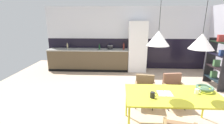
# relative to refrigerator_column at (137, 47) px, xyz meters

# --- Properties ---
(ground_plane) EXTENTS (9.05, 9.05, 0.00)m
(ground_plane) POSITION_rel_refrigerator_column_xyz_m (-0.40, -3.06, -1.03)
(ground_plane) COLOR tan
(back_wall_splashback_dark) EXTENTS (6.94, 0.12, 1.32)m
(back_wall_splashback_dark) POSITION_rel_refrigerator_column_xyz_m (-0.40, 0.36, -0.37)
(back_wall_splashback_dark) COLOR black
(back_wall_splashback_dark) RESTS_ON ground
(back_wall_panel_upper) EXTENTS (6.94, 0.12, 1.32)m
(back_wall_panel_upper) POSITION_rel_refrigerator_column_xyz_m (-0.40, 0.36, 0.95)
(back_wall_panel_upper) COLOR silver
(back_wall_panel_upper) RESTS_ON back_wall_splashback_dark
(kitchen_counter) EXTENTS (3.36, 0.63, 0.90)m
(kitchen_counter) POSITION_rel_refrigerator_column_xyz_m (-2.05, -0.00, -0.57)
(kitchen_counter) COLOR #4C3E2A
(kitchen_counter) RESTS_ON ground
(refrigerator_column) EXTENTS (0.74, 0.60, 2.05)m
(refrigerator_column) POSITION_rel_refrigerator_column_xyz_m (0.00, 0.00, 0.00)
(refrigerator_column) COLOR silver
(refrigerator_column) RESTS_ON ground
(dining_table) EXTENTS (1.75, 0.90, 0.76)m
(dining_table) POSITION_rel_refrigerator_column_xyz_m (0.26, -3.72, -0.31)
(dining_table) COLOR gold
(dining_table) RESTS_ON ground
(armchair_corner_seat) EXTENTS (0.54, 0.53, 0.81)m
(armchair_corner_seat) POSITION_rel_refrigerator_column_xyz_m (0.61, -2.78, -0.53)
(armchair_corner_seat) COLOR brown
(armchair_corner_seat) RESTS_ON ground
(armchair_by_stool) EXTENTS (0.54, 0.53, 0.75)m
(armchair_by_stool) POSITION_rel_refrigerator_column_xyz_m (-0.10, -2.78, -0.54)
(armchair_by_stool) COLOR brown
(armchair_by_stool) RESTS_ON ground
(fruit_bowl) EXTENTS (0.33, 0.33, 0.09)m
(fruit_bowl) POSITION_rel_refrigerator_column_xyz_m (0.92, -3.54, -0.21)
(fruit_bowl) COLOR #4C704C
(fruit_bowl) RESTS_ON dining_table
(open_book) EXTENTS (0.26, 0.23, 0.02)m
(open_book) POSITION_rel_refrigerator_column_xyz_m (0.11, -3.71, -0.27)
(open_book) COLOR white
(open_book) RESTS_ON dining_table
(mug_glass_clear) EXTENTS (0.13, 0.08, 0.11)m
(mug_glass_clear) POSITION_rel_refrigerator_column_xyz_m (-0.15, -3.87, -0.22)
(mug_glass_clear) COLOR black
(mug_glass_clear) RESTS_ON dining_table
(mug_tall_blue) EXTENTS (0.12, 0.07, 0.09)m
(mug_tall_blue) POSITION_rel_refrigerator_column_xyz_m (0.71, -3.67, -0.23)
(mug_tall_blue) COLOR white
(mug_tall_blue) RESTS_ON dining_table
(cooking_pot) EXTENTS (0.23, 0.23, 0.18)m
(cooking_pot) POSITION_rel_refrigerator_column_xyz_m (-1.13, 0.07, -0.04)
(cooking_pot) COLOR black
(cooking_pot) RESTS_ON kitchen_counter
(bottle_oil_tall) EXTENTS (0.07, 0.07, 0.29)m
(bottle_oil_tall) POSITION_rel_refrigerator_column_xyz_m (-0.56, 0.01, -0.00)
(bottle_oil_tall) COLOR maroon
(bottle_oil_tall) RESTS_ON kitchen_counter
(bottle_wine_green) EXTENTS (0.06, 0.06, 0.25)m
(bottle_wine_green) POSITION_rel_refrigerator_column_xyz_m (-2.95, 0.06, -0.02)
(bottle_wine_green) COLOR tan
(bottle_wine_green) RESTS_ON kitchen_counter
(bottle_vinegar_dark) EXTENTS (0.06, 0.06, 0.23)m
(bottle_vinegar_dark) POSITION_rel_refrigerator_column_xyz_m (-1.57, -0.08, -0.03)
(bottle_vinegar_dark) COLOR #0F3319
(bottle_vinegar_dark) RESTS_ON kitchen_counter
(open_shelf_unit) EXTENTS (0.30, 0.86, 1.66)m
(open_shelf_unit) POSITION_rel_refrigerator_column_xyz_m (2.36, -1.53, -0.19)
(open_shelf_unit) COLOR black
(open_shelf_unit) RESTS_ON ground
(pendant_lamp_over_table_near) EXTENTS (0.38, 0.38, 0.93)m
(pendant_lamp_over_table_near) POSITION_rel_refrigerator_column_xyz_m (-0.09, -3.72, 0.76)
(pendant_lamp_over_table_near) COLOR black
(pendant_lamp_over_table_far) EXTENTS (0.40, 0.40, 0.97)m
(pendant_lamp_over_table_far) POSITION_rel_refrigerator_column_xyz_m (0.61, -3.77, 0.72)
(pendant_lamp_over_table_far) COLOR black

